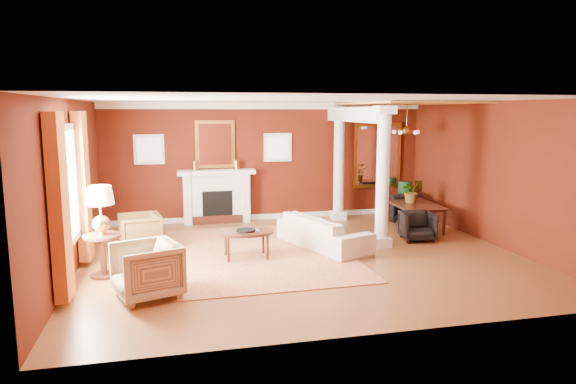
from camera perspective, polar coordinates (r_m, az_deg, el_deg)
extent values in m
plane|color=brown|center=(9.73, 1.66, -7.12)|extent=(8.00, 8.00, 0.00)
cube|color=#54150B|center=(12.82, -2.27, 3.42)|extent=(8.00, 0.04, 2.90)
cube|color=#54150B|center=(6.16, 9.99, -2.92)|extent=(8.00, 0.04, 2.90)
cube|color=#54150B|center=(9.27, -22.97, 0.51)|extent=(0.04, 7.00, 2.90)
cube|color=#54150B|center=(11.13, 22.06, 1.89)|extent=(0.04, 7.00, 2.90)
cube|color=white|center=(9.35, 1.74, 10.21)|extent=(8.00, 7.00, 0.04)
cube|color=white|center=(12.59, -7.92, -0.67)|extent=(1.60, 0.34, 1.20)
cube|color=black|center=(12.45, -7.83, -1.48)|extent=(0.72, 0.03, 0.70)
cube|color=black|center=(12.52, -7.80, -3.06)|extent=(1.20, 0.05, 0.20)
cube|color=white|center=(12.46, -7.97, 2.20)|extent=(1.85, 0.42, 0.10)
cube|color=white|center=(12.52, -11.10, -0.81)|extent=(0.16, 0.40, 1.20)
cube|color=white|center=(12.64, -4.75, -0.58)|extent=(0.16, 0.40, 1.20)
cube|color=gold|center=(12.57, -8.10, 5.28)|extent=(0.95, 0.06, 1.15)
cube|color=white|center=(12.54, -8.09, 5.27)|extent=(0.78, 0.02, 0.98)
cube|color=white|center=(12.55, -15.19, 4.59)|extent=(0.70, 0.06, 0.70)
cube|color=white|center=(12.52, -15.19, 4.58)|extent=(0.54, 0.02, 0.54)
cube|color=white|center=(12.81, -1.15, 4.99)|extent=(0.70, 0.06, 0.70)
cube|color=white|center=(12.78, -1.12, 4.98)|extent=(0.54, 0.02, 0.54)
cube|color=white|center=(8.67, -23.58, 0.59)|extent=(0.03, 1.30, 1.70)
cube|color=white|center=(7.98, -24.23, -0.12)|extent=(0.08, 0.10, 1.90)
cube|color=white|center=(9.35, -22.60, 1.22)|extent=(0.08, 0.10, 1.90)
cube|color=#B55B1F|center=(7.70, -24.07, -1.55)|extent=(0.18, 0.55, 2.60)
cube|color=#B55B1F|center=(9.65, -21.85, 0.59)|extent=(0.18, 0.55, 2.60)
cube|color=white|center=(10.52, 10.28, -5.46)|extent=(0.34, 0.34, 0.20)
cylinder|color=white|center=(10.27, 10.49, 1.85)|extent=(0.26, 0.26, 2.50)
cube|color=white|center=(10.19, 10.70, 8.96)|extent=(0.36, 0.36, 0.16)
cube|color=white|center=(12.98, 5.59, -2.59)|extent=(0.34, 0.34, 0.20)
cylinder|color=white|center=(12.77, 5.68, 3.36)|extent=(0.26, 0.26, 2.50)
cube|color=white|center=(12.71, 5.77, 9.06)|extent=(0.36, 0.36, 0.16)
cube|color=white|center=(11.67, 7.51, 8.54)|extent=(0.30, 3.20, 0.32)
cube|color=gold|center=(11.99, 13.02, 9.60)|extent=(2.30, 3.40, 0.04)
cube|color=gold|center=(13.62, 9.87, 4.04)|extent=(1.30, 0.06, 1.70)
cube|color=white|center=(13.58, 9.93, 4.03)|extent=(1.10, 0.02, 1.50)
cylinder|color=#B78F39|center=(12.05, 13.08, 8.19)|extent=(0.02, 0.02, 0.65)
sphere|color=#B78F39|center=(12.06, 13.03, 6.64)|extent=(0.20, 0.20, 0.20)
sphere|color=white|center=(12.19, 14.22, 6.48)|extent=(0.09, 0.09, 0.09)
sphere|color=white|center=(12.34, 12.85, 6.56)|extent=(0.09, 0.09, 0.09)
sphere|color=white|center=(12.12, 11.71, 6.56)|extent=(0.09, 0.09, 0.09)
sphere|color=white|center=(11.82, 12.38, 6.47)|extent=(0.09, 0.09, 0.09)
sphere|color=white|center=(11.86, 13.97, 6.43)|extent=(0.09, 0.09, 0.09)
cube|color=white|center=(12.72, -2.27, 9.55)|extent=(8.00, 0.08, 0.16)
cube|color=white|center=(13.00, -2.20, -2.71)|extent=(8.00, 0.08, 0.12)
cube|color=maroon|center=(9.93, -3.37, -6.75)|extent=(3.43, 4.53, 0.02)
imported|color=beige|center=(10.26, 3.97, -3.83)|extent=(1.35, 2.26, 0.85)
imported|color=black|center=(10.48, -16.16, -4.07)|extent=(0.84, 0.88, 0.79)
imported|color=tan|center=(7.82, -15.44, -8.10)|extent=(1.06, 1.09, 0.90)
cylinder|color=black|center=(9.48, -4.68, -4.51)|extent=(1.02, 1.02, 0.05)
cylinder|color=black|center=(9.29, -6.65, -6.49)|extent=(0.05, 0.05, 0.46)
cylinder|color=black|center=(9.39, -2.28, -6.27)|extent=(0.05, 0.05, 0.46)
cylinder|color=black|center=(9.72, -6.95, -5.79)|extent=(0.05, 0.05, 0.46)
cylinder|color=black|center=(9.82, -2.77, -5.59)|extent=(0.05, 0.05, 0.46)
imported|color=black|center=(9.46, -4.28, -3.70)|extent=(0.16, 0.06, 0.22)
cylinder|color=black|center=(9.11, -19.72, -8.68)|extent=(0.44, 0.44, 0.04)
cylinder|color=black|center=(9.02, -19.83, -6.72)|extent=(0.10, 0.10, 0.69)
cylinder|color=black|center=(8.94, -19.94, -4.60)|extent=(0.60, 0.60, 0.04)
sphere|color=#B78F39|center=(8.89, -20.01, -3.34)|extent=(0.28, 0.28, 0.28)
cylinder|color=#B78F39|center=(8.85, -20.08, -2.07)|extent=(0.03, 0.03, 0.30)
cone|color=white|center=(8.81, -20.18, -0.33)|extent=(0.44, 0.44, 0.30)
imported|color=black|center=(12.22, 13.88, -1.75)|extent=(0.70, 1.74, 0.95)
imported|color=black|center=(11.13, 14.20, -3.54)|extent=(0.74, 0.70, 0.68)
imported|color=black|center=(13.13, 12.19, -1.34)|extent=(0.82, 0.78, 0.77)
sphere|color=#133E22|center=(13.63, 12.79, -1.85)|extent=(0.38, 0.38, 0.38)
cylinder|color=#133E22|center=(13.58, 12.83, -0.72)|extent=(0.34, 0.34, 0.91)
imported|color=#26591E|center=(12.13, 13.63, 1.46)|extent=(0.55, 0.59, 0.42)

